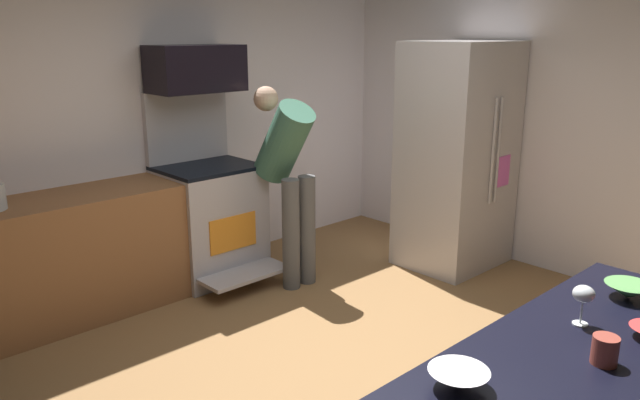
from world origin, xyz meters
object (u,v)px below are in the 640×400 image
microwave (196,69)px  refrigerator (457,156)px  oven_range (210,217)px  person_cook (288,171)px  mixing_bowl_small (458,379)px  wine_glass_far (583,295)px  mug_tea (605,350)px  mixing_bowl_prep (628,291)px

microwave → refrigerator: size_ratio=0.38×
oven_range → person_cook: person_cook is taller
oven_range → mixing_bowl_small: size_ratio=7.68×
refrigerator → wine_glass_far: size_ratio=11.73×
microwave → refrigerator: (1.74, -1.31, -0.76)m
mixing_bowl_small → mug_tea: (0.50, -0.26, 0.02)m
wine_glass_far → mug_tea: wine_glass_far is taller
mug_tea → refrigerator: bearing=43.4°
microwave → mug_tea: microwave is taller
person_cook → oven_range: bearing=125.7°
mixing_bowl_small → wine_glass_far: bearing=-5.5°
microwave → mixing_bowl_prep: bearing=-90.7°
refrigerator → mug_tea: (-2.41, -2.28, -0.01)m
oven_range → refrigerator: bearing=-35.0°
wine_glass_far → mug_tea: (-0.23, -0.19, -0.07)m
oven_range → microwave: 1.21m
person_cook → wine_glass_far: (-0.84, -2.76, 0.09)m
microwave → mixing_bowl_small: bearing=-109.2°
oven_range → microwave: (0.00, 0.09, 1.21)m
wine_glass_far → mug_tea: bearing=-140.6°
refrigerator → mixing_bowl_prep: bearing=-130.1°
person_cook → wine_glass_far: 2.88m
mixing_bowl_prep → wine_glass_far: wine_glass_far is taller
refrigerator → mixing_bowl_prep: refrigerator is taller
refrigerator → mixing_bowl_small: 3.54m
refrigerator → person_cook: (-1.34, 0.67, -0.03)m
person_cook → mug_tea: 3.13m
refrigerator → mixing_bowl_small: bearing=-145.1°
oven_range → wine_glass_far: (-0.44, -3.31, 0.51)m
person_cook → mixing_bowl_small: bearing=-120.1°
microwave → person_cook: microwave is taller
mixing_bowl_prep → person_cook: bearing=81.0°
oven_range → mixing_bowl_small: (-1.16, -3.24, 0.42)m
oven_range → wine_glass_far: 3.38m
oven_range → microwave: bearing=90.0°
oven_range → person_cook: (0.40, -0.55, 0.42)m
mixing_bowl_small → mug_tea: size_ratio=1.96×
person_cook → mixing_bowl_prep: 2.82m
oven_range → mixing_bowl_prep: oven_range is taller
refrigerator → mixing_bowl_prep: 2.77m
microwave → wine_glass_far: (-0.44, -3.40, -0.70)m
oven_range → refrigerator: refrigerator is taller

